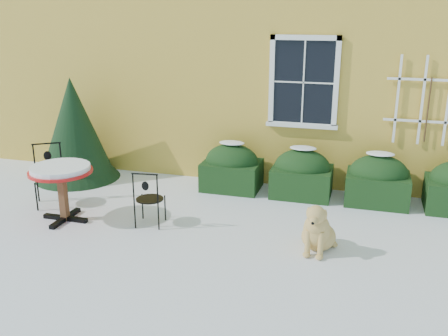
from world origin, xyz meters
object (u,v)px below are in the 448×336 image
(bistro_table, at_px, (61,175))
(patio_chair_near, at_px, (149,198))
(patio_chair_far, at_px, (49,175))
(evergreen_shrub, at_px, (75,139))
(dog, at_px, (317,231))

(bistro_table, xyz_separation_m, patio_chair_near, (1.37, 0.20, -0.31))
(bistro_table, xyz_separation_m, patio_chair_far, (-0.63, 0.56, -0.23))
(patio_chair_far, bearing_deg, bistro_table, -74.43)
(evergreen_shrub, bearing_deg, dog, -21.03)
(evergreen_shrub, height_order, dog, evergreen_shrub)
(patio_chair_near, bearing_deg, dog, 169.04)
(evergreen_shrub, xyz_separation_m, patio_chair_far, (0.32, -1.36, -0.28))
(bistro_table, distance_m, patio_chair_far, 0.88)
(evergreen_shrub, height_order, patio_chair_near, evergreen_shrub)
(dog, bearing_deg, bistro_table, -173.79)
(bistro_table, height_order, dog, bistro_table)
(bistro_table, xyz_separation_m, dog, (3.96, 0.03, -0.45))
(evergreen_shrub, height_order, bistro_table, evergreen_shrub)
(evergreen_shrub, xyz_separation_m, dog, (4.91, -1.89, -0.50))
(bistro_table, height_order, patio_chair_near, bistro_table)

